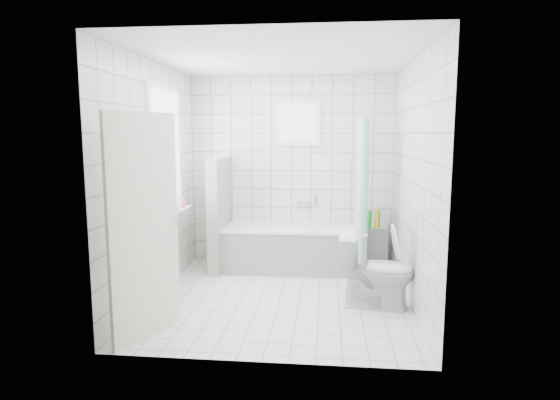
# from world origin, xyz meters

# --- Properties ---
(ground) EXTENTS (3.00, 3.00, 0.00)m
(ground) POSITION_xyz_m (0.00, 0.00, 0.00)
(ground) COLOR white
(ground) RESTS_ON ground
(ceiling) EXTENTS (3.00, 3.00, 0.00)m
(ceiling) POSITION_xyz_m (0.00, 0.00, 2.60)
(ceiling) COLOR white
(ceiling) RESTS_ON ground
(wall_back) EXTENTS (2.80, 0.02, 2.60)m
(wall_back) POSITION_xyz_m (0.00, 1.50, 1.30)
(wall_back) COLOR white
(wall_back) RESTS_ON ground
(wall_front) EXTENTS (2.80, 0.02, 2.60)m
(wall_front) POSITION_xyz_m (0.00, -1.50, 1.30)
(wall_front) COLOR white
(wall_front) RESTS_ON ground
(wall_left) EXTENTS (0.02, 3.00, 2.60)m
(wall_left) POSITION_xyz_m (-1.40, 0.00, 1.30)
(wall_left) COLOR white
(wall_left) RESTS_ON ground
(wall_right) EXTENTS (0.02, 3.00, 2.60)m
(wall_right) POSITION_xyz_m (1.40, 0.00, 1.30)
(wall_right) COLOR white
(wall_right) RESTS_ON ground
(window_left) EXTENTS (0.01, 0.90, 1.40)m
(window_left) POSITION_xyz_m (-1.35, 0.30, 1.60)
(window_left) COLOR white
(window_left) RESTS_ON wall_left
(window_back) EXTENTS (0.50, 0.01, 0.50)m
(window_back) POSITION_xyz_m (0.10, 1.46, 1.95)
(window_back) COLOR white
(window_back) RESTS_ON wall_back
(window_sill) EXTENTS (0.18, 1.02, 0.08)m
(window_sill) POSITION_xyz_m (-1.31, 0.30, 0.86)
(window_sill) COLOR white
(window_sill) RESTS_ON wall_left
(door) EXTENTS (0.36, 0.75, 2.00)m
(door) POSITION_xyz_m (-1.09, -1.11, 1.00)
(door) COLOR silver
(door) RESTS_ON ground
(bathtub) EXTENTS (1.87, 0.77, 0.58)m
(bathtub) POSITION_xyz_m (0.07, 1.12, 0.29)
(bathtub) COLOR white
(bathtub) RESTS_ON ground
(partition_wall) EXTENTS (0.15, 0.85, 1.50)m
(partition_wall) POSITION_xyz_m (-0.93, 1.07, 0.75)
(partition_wall) COLOR white
(partition_wall) RESTS_ON ground
(tiled_ledge) EXTENTS (0.40, 0.24, 0.55)m
(tiled_ledge) POSITION_xyz_m (1.13, 1.38, 0.28)
(tiled_ledge) COLOR white
(tiled_ledge) RESTS_ON ground
(toilet) EXTENTS (0.81, 0.52, 0.78)m
(toilet) POSITION_xyz_m (1.03, -0.17, 0.39)
(toilet) COLOR white
(toilet) RESTS_ON ground
(curtain_rod) EXTENTS (0.02, 0.80, 0.02)m
(curtain_rod) POSITION_xyz_m (0.95, 1.10, 2.00)
(curtain_rod) COLOR silver
(curtain_rod) RESTS_ON wall_back
(shower_curtain) EXTENTS (0.14, 0.48, 1.78)m
(shower_curtain) POSITION_xyz_m (0.95, 0.97, 1.10)
(shower_curtain) COLOR #4EDDE5
(shower_curtain) RESTS_ON curtain_rod
(tub_faucet) EXTENTS (0.18, 0.06, 0.06)m
(tub_faucet) POSITION_xyz_m (0.17, 1.46, 0.85)
(tub_faucet) COLOR silver
(tub_faucet) RESTS_ON wall_back
(sill_bottles) EXTENTS (0.18, 0.80, 0.28)m
(sill_bottles) POSITION_xyz_m (-1.30, 0.23, 1.01)
(sill_bottles) COLOR silver
(sill_bottles) RESTS_ON window_sill
(ledge_bottles) EXTENTS (0.19, 0.19, 0.27)m
(ledge_bottles) POSITION_xyz_m (1.15, 1.32, 0.67)
(ledge_bottles) COLOR blue
(ledge_bottles) RESTS_ON tiled_ledge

